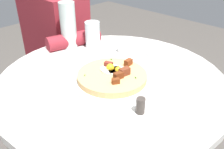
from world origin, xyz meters
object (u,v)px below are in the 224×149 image
(knife, at_px, (42,71))
(water_bottle, at_px, (68,25))
(bread_plate, at_px, (165,54))
(salt_shaker, at_px, (121,47))
(breakfast_pizza, at_px, (113,75))
(dining_table, at_px, (112,113))
(fork, at_px, (33,72))
(person_seated, at_px, (59,64))
(pepper_shaker, at_px, (141,106))
(water_glass, at_px, (93,35))
(pizza_plate, at_px, (112,80))

(knife, distance_m, water_bottle, 0.28)
(bread_plate, distance_m, salt_shaker, 0.20)
(breakfast_pizza, height_order, bread_plate, breakfast_pizza)
(dining_table, relative_size, bread_plate, 5.25)
(knife, bearing_deg, fork, -90.00)
(bread_plate, bearing_deg, fork, 60.81)
(person_seated, bearing_deg, pepper_shaker, 162.79)
(fork, xyz_separation_m, salt_shaker, (-0.11, -0.38, 0.02))
(breakfast_pizza, xyz_separation_m, bread_plate, (-0.02, -0.32, -0.02))
(bread_plate, height_order, water_glass, water_glass)
(water_bottle, xyz_separation_m, salt_shaker, (-0.22, -0.12, -0.08))
(salt_shaker, height_order, pepper_shaker, pepper_shaker)
(dining_table, xyz_separation_m, water_bottle, (0.34, -0.07, 0.28))
(dining_table, height_order, pizza_plate, pizza_plate)
(bread_plate, bearing_deg, water_glass, 28.26)
(person_seated, height_order, knife, person_seated)
(fork, height_order, salt_shaker, salt_shaker)
(fork, distance_m, knife, 0.04)
(pizza_plate, xyz_separation_m, salt_shaker, (0.15, -0.21, 0.02))
(person_seated, distance_m, bread_plate, 0.70)
(knife, bearing_deg, water_glass, 127.99)
(pizza_plate, xyz_separation_m, fork, (0.26, 0.17, 0.00))
(breakfast_pizza, distance_m, knife, 0.28)
(dining_table, relative_size, water_bottle, 4.08)
(knife, distance_m, water_glass, 0.31)
(fork, xyz_separation_m, water_bottle, (0.11, -0.26, 0.10))
(fork, bearing_deg, salt_shaker, 104.20)
(dining_table, xyz_separation_m, pizza_plate, (-0.02, 0.02, 0.18))
(water_glass, height_order, water_bottle, water_bottle)
(dining_table, xyz_separation_m, breakfast_pizza, (-0.02, 0.02, 0.20))
(salt_shaker, bearing_deg, water_bottle, 29.66)
(dining_table, bearing_deg, pizza_plate, 135.57)
(dining_table, distance_m, salt_shaker, 0.30)
(fork, distance_m, pepper_shaker, 0.46)
(breakfast_pizza, bearing_deg, fork, 33.84)
(dining_table, height_order, pepper_shaker, pepper_shaker)
(bread_plate, xyz_separation_m, fork, (0.28, 0.49, 0.00))
(person_seated, distance_m, pepper_shaker, 0.89)
(knife, height_order, pepper_shaker, pepper_shaker)
(dining_table, bearing_deg, fork, 39.65)
(breakfast_pizza, height_order, fork, breakfast_pizza)
(pizza_plate, height_order, knife, pizza_plate)
(knife, relative_size, pepper_shaker, 3.48)
(breakfast_pizza, xyz_separation_m, pepper_shaker, (-0.18, 0.07, 0.00))
(water_bottle, bearing_deg, person_seated, -19.49)
(bread_plate, distance_m, water_glass, 0.34)
(person_seated, relative_size, water_glass, 9.27)
(fork, height_order, pepper_shaker, pepper_shaker)
(dining_table, xyz_separation_m, person_seated, (0.60, -0.16, -0.05))
(dining_table, distance_m, water_glass, 0.38)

